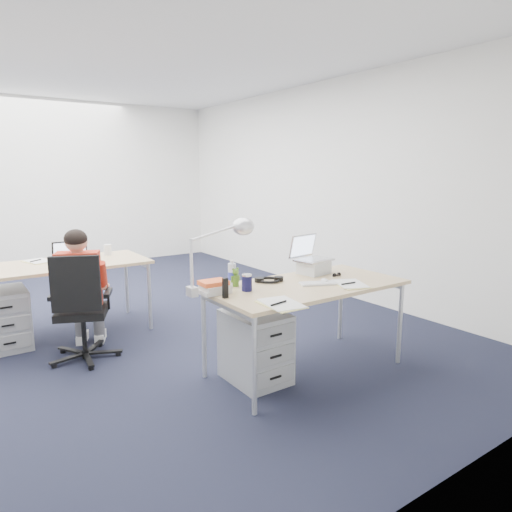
% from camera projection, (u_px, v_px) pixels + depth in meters
% --- Properties ---
extents(floor, '(7.00, 7.00, 0.00)m').
position_uv_depth(floor, '(106.00, 326.00, 4.84)').
color(floor, black).
rests_on(floor, ground).
extents(room, '(6.02, 7.02, 2.80)m').
position_uv_depth(room, '(96.00, 162.00, 4.53)').
color(room, white).
rests_on(room, ground).
extents(desk_near, '(1.60, 0.80, 0.73)m').
position_uv_depth(desk_near, '(306.00, 290.00, 3.66)').
color(desk_near, tan).
rests_on(desk_near, ground).
extents(desk_far, '(1.60, 0.80, 0.73)m').
position_uv_depth(desk_far, '(62.00, 268.00, 4.50)').
color(desk_far, tan).
rests_on(desk_far, ground).
extents(office_chair, '(0.79, 0.79, 0.95)m').
position_uv_depth(office_chair, '(83.00, 330.00, 3.94)').
color(office_chair, black).
rests_on(office_chair, ground).
extents(seated_person, '(0.52, 0.68, 1.13)m').
position_uv_depth(seated_person, '(83.00, 292.00, 4.04)').
color(seated_person, red).
rests_on(seated_person, ground).
extents(drawer_pedestal_near, '(0.40, 0.50, 0.55)m').
position_uv_depth(drawer_pedestal_near, '(255.00, 347.00, 3.55)').
color(drawer_pedestal_near, '#ACAFB1').
rests_on(drawer_pedestal_near, ground).
extents(drawer_pedestal_far, '(0.40, 0.50, 0.55)m').
position_uv_depth(drawer_pedestal_far, '(4.00, 319.00, 4.22)').
color(drawer_pedestal_far, '#ACAFB1').
rests_on(drawer_pedestal_far, ground).
extents(silver_laptop, '(0.35, 0.29, 0.34)m').
position_uv_depth(silver_laptop, '(314.00, 255.00, 4.00)').
color(silver_laptop, silver).
rests_on(silver_laptop, desk_near).
extents(wireless_keyboard, '(0.33, 0.24, 0.02)m').
position_uv_depth(wireless_keyboard, '(319.00, 283.00, 3.65)').
color(wireless_keyboard, white).
rests_on(wireless_keyboard, desk_near).
extents(computer_mouse, '(0.07, 0.09, 0.03)m').
position_uv_depth(computer_mouse, '(325.00, 280.00, 3.71)').
color(computer_mouse, white).
rests_on(computer_mouse, desk_near).
extents(headphones, '(0.29, 0.26, 0.04)m').
position_uv_depth(headphones, '(269.00, 279.00, 3.73)').
color(headphones, black).
rests_on(headphones, desk_near).
extents(can_koozie, '(0.09, 0.09, 0.13)m').
position_uv_depth(can_koozie, '(247.00, 283.00, 3.43)').
color(can_koozie, '#13133C').
rests_on(can_koozie, desk_near).
extents(water_bottle, '(0.08, 0.08, 0.21)m').
position_uv_depth(water_bottle, '(232.00, 273.00, 3.58)').
color(water_bottle, silver).
rests_on(water_bottle, desk_near).
extents(bear_figurine, '(0.08, 0.06, 0.15)m').
position_uv_depth(bear_figurine, '(235.00, 277.00, 3.57)').
color(bear_figurine, '#356E1D').
rests_on(bear_figurine, desk_near).
extents(book_stack, '(0.24, 0.19, 0.10)m').
position_uv_depth(book_stack, '(214.00, 287.00, 3.36)').
color(book_stack, silver).
rests_on(book_stack, desk_near).
extents(cordless_phone, '(0.04, 0.03, 0.15)m').
position_uv_depth(cordless_phone, '(225.00, 288.00, 3.23)').
color(cordless_phone, black).
rests_on(cordless_phone, desk_near).
extents(papers_left, '(0.26, 0.34, 0.01)m').
position_uv_depth(papers_left, '(281.00, 304.00, 3.07)').
color(papers_left, '#EBE488').
rests_on(papers_left, desk_near).
extents(papers_right, '(0.31, 0.36, 0.01)m').
position_uv_depth(papers_right, '(350.00, 284.00, 3.62)').
color(papers_right, '#EBE488').
rests_on(papers_right, desk_near).
extents(sunglasses, '(0.09, 0.05, 0.02)m').
position_uv_depth(sunglasses, '(337.00, 275.00, 3.92)').
color(sunglasses, black).
rests_on(sunglasses, desk_near).
extents(desk_lamp, '(0.53, 0.36, 0.57)m').
position_uv_depth(desk_lamp, '(212.00, 255.00, 3.34)').
color(desk_lamp, silver).
rests_on(desk_lamp, desk_near).
extents(dark_laptop, '(0.33, 0.32, 0.24)m').
position_uv_depth(dark_laptop, '(73.00, 253.00, 4.37)').
color(dark_laptop, black).
rests_on(dark_laptop, desk_far).
extents(far_cup, '(0.10, 0.10, 0.11)m').
position_uv_depth(far_cup, '(108.00, 250.00, 4.93)').
color(far_cup, white).
rests_on(far_cup, desk_far).
extents(far_papers, '(0.27, 0.33, 0.01)m').
position_uv_depth(far_papers, '(38.00, 261.00, 4.56)').
color(far_papers, white).
rests_on(far_papers, desk_far).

